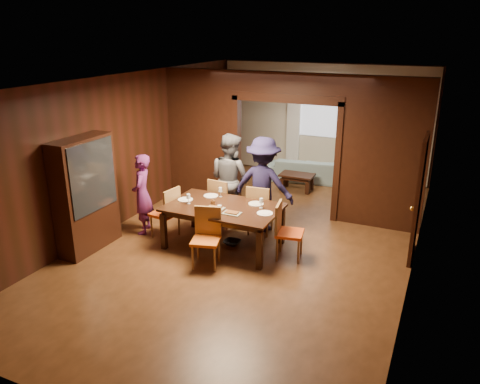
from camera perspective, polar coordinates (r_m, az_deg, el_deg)
The scene contains 32 objects.
floor at distance 8.70m, azimuth 1.80°, elevation -5.84°, with size 9.00×9.00×0.00m, color #4B2C15.
ceiling at distance 7.91m, azimuth 2.02°, elevation 13.52°, with size 5.50×9.00×0.02m, color silver.
room_walls at distance 9.89m, azimuth 6.14°, elevation 6.41°, with size 5.52×9.01×2.90m.
person_purple at distance 8.94m, azimuth -11.84°, elevation -0.27°, with size 0.56×0.37×1.53m, color #642263.
person_grey at distance 9.14m, azimuth -1.19°, elevation 1.57°, with size 0.89×0.69×1.82m, color #4B4C52.
person_navy at distance 8.84m, azimuth 2.84°, elevation 0.92°, with size 1.18×0.68×1.82m, color #191536.
sofa at distance 12.07m, azimuth 8.11°, elevation 2.71°, with size 1.94×0.76×0.57m, color #84A6AD.
serving_bowl at distance 8.20m, azimuth -0.99°, elevation -1.39°, with size 0.31×0.31×0.07m, color black.
dining_table at distance 8.32m, azimuth -2.02°, elevation -4.19°, with size 1.98×1.23×0.76m, color black.
coffee_table at distance 11.33m, azimuth 6.94°, elevation 1.21°, with size 0.80×0.50×0.40m, color black.
chair_left at distance 8.77m, azimuth -9.18°, elevation -2.42°, with size 0.44×0.44×0.97m, color #D54A14, non-canonical shape.
chair_right at distance 7.90m, azimuth 6.09°, elevation -4.79°, with size 0.44×0.44×0.97m, color #EB5016, non-canonical shape.
chair_far_l at distance 9.18m, azimuth -2.05°, elevation -1.17°, with size 0.44×0.44×0.97m, color #EE4D16, non-canonical shape.
chair_far_r at distance 8.82m, azimuth 2.51°, elevation -2.06°, with size 0.44×0.44×0.97m, color orange, non-canonical shape.
chair_near at distance 7.61m, azimuth -4.21°, elevation -5.70°, with size 0.44×0.44×0.97m, color #D15A13, non-canonical shape.
hutch at distance 8.44m, azimuth -18.31°, elevation -0.33°, with size 0.40×1.20×2.00m, color black.
door_right at distance 8.22m, azimuth 20.93°, elevation -0.80°, with size 0.06×0.90×2.10m, color black.
window_far at distance 12.26m, azimuth 10.04°, elevation 9.67°, with size 1.20×0.03×1.30m, color silver.
curtain_left at distance 12.51m, azimuth 6.52°, elevation 7.93°, with size 0.35×0.06×2.40m, color white.
curtain_right at distance 12.14m, azimuth 13.31°, elevation 7.19°, with size 0.35×0.06×2.40m, color white.
plate_left at distance 8.53m, azimuth -6.67°, elevation -0.92°, with size 0.27×0.27×0.01m, color white.
plate_far_l at distance 8.68m, azimuth -3.56°, elevation -0.46°, with size 0.27×0.27×0.01m, color silver.
plate_far_r at distance 8.27m, azimuth 1.96°, elevation -1.44°, with size 0.27×0.27×0.01m, color silver.
plate_right at distance 7.86m, azimuth 3.05°, elevation -2.60°, with size 0.27×0.27×0.01m, color white.
plate_near at distance 7.84m, azimuth -3.41°, elevation -2.69°, with size 0.27×0.27×0.01m, color white.
platter_a at distance 8.07m, azimuth -3.03°, elevation -1.93°, with size 0.30×0.20×0.04m, color gray.
platter_b at distance 7.84m, azimuth -1.00°, elevation -2.54°, with size 0.30×0.20×0.04m, color gray.
wineglass_left at distance 8.31m, azimuth -6.30°, elevation -0.84°, with size 0.08×0.08×0.18m, color silver, non-canonical shape.
wineglass_far at distance 8.61m, azimuth -2.40°, elevation -0.01°, with size 0.08×0.08×0.18m, color silver, non-canonical shape.
wineglass_right at distance 8.07m, azimuth 2.61°, elevation -1.37°, with size 0.08×0.08×0.18m, color silver, non-canonical shape.
tumbler at distance 7.86m, azimuth -2.51°, elevation -2.11°, with size 0.07×0.07×0.14m, color silver.
condiment_jar at distance 8.20m, azimuth -3.33°, elevation -1.30°, with size 0.08×0.08×0.11m, color #4D2A12, non-canonical shape.
Camera 1 is at (3.01, -7.28, 3.71)m, focal length 35.00 mm.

